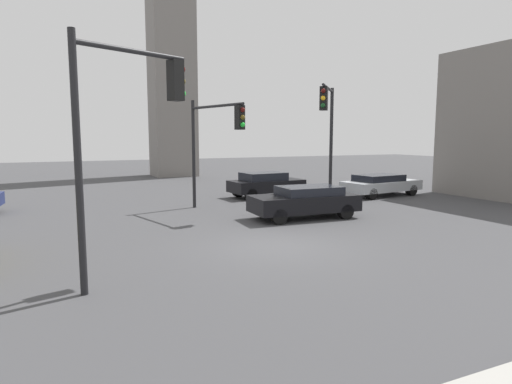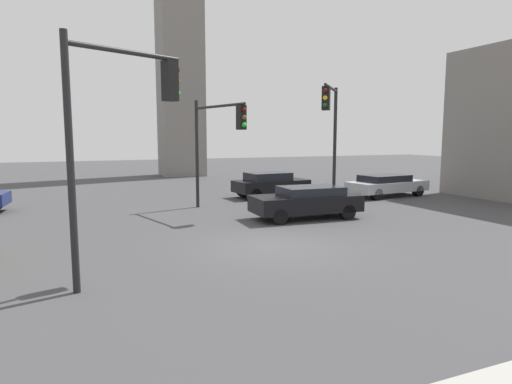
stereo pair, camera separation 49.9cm
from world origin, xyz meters
name	(u,v)px [view 2 (the right image)]	position (x,y,z in m)	size (l,w,h in m)	color
ground_plane	(273,246)	(0.00, 0.00, 0.00)	(108.25, 108.25, 0.00)	#424244
traffic_light_0	(217,132)	(0.39, 6.68, 3.63)	(1.19, 3.95, 5.14)	black
traffic_light_1	(331,122)	(5.31, 5.10, 4.11)	(2.14, 2.39, 5.76)	black
traffic_light_2	(122,113)	(-4.59, -1.50, 3.97)	(2.79, 1.39, 5.64)	black
car_1	(387,185)	(10.98, 7.97, 0.69)	(4.97, 2.49, 1.25)	#ADB2B7
car_2	(307,201)	(3.34, 3.76, 0.74)	(4.61, 2.13, 1.35)	black
car_5	(270,184)	(4.73, 10.38, 0.75)	(4.36, 2.20, 1.41)	black
skyline_tower	(179,38)	(3.44, 26.22, 11.83)	(3.54, 3.54, 23.65)	gray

